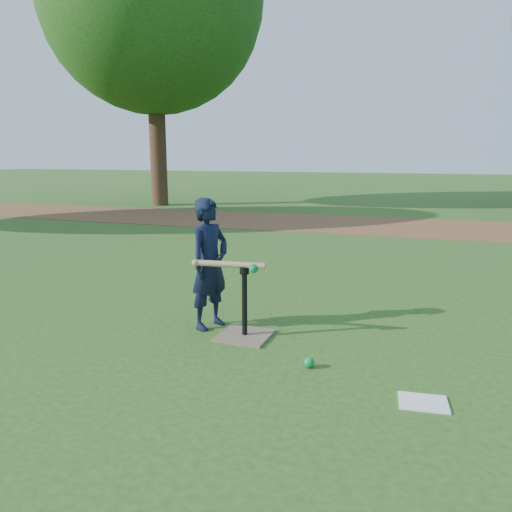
% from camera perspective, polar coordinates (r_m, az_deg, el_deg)
% --- Properties ---
extents(ground, '(80.00, 80.00, 0.00)m').
position_cam_1_polar(ground, '(4.33, -7.00, -9.34)').
color(ground, '#285116').
rests_on(ground, ground).
extents(dirt_strip, '(24.00, 3.00, 0.01)m').
position_cam_1_polar(dirt_strip, '(11.37, 9.66, 3.65)').
color(dirt_strip, brown).
rests_on(dirt_strip, ground).
extents(child, '(0.40, 0.49, 1.17)m').
position_cam_1_polar(child, '(4.44, -5.33, -0.90)').
color(child, black).
rests_on(child, ground).
extents(wiffle_ball_ground, '(0.08, 0.08, 0.08)m').
position_cam_1_polar(wiffle_ball_ground, '(3.75, 6.10, -12.01)').
color(wiffle_ball_ground, '#0C863A').
rests_on(wiffle_ball_ground, ground).
extents(clipboard, '(0.32, 0.26, 0.01)m').
position_cam_1_polar(clipboard, '(3.43, 18.57, -15.58)').
color(clipboard, white).
rests_on(clipboard, ground).
extents(batting_tee, '(0.44, 0.44, 0.61)m').
position_cam_1_polar(batting_tee, '(4.30, -1.31, -7.83)').
color(batting_tee, '#76654B').
rests_on(batting_tee, ground).
extents(swing_action, '(0.63, 0.13, 0.09)m').
position_cam_1_polar(swing_action, '(4.17, -2.85, -1.04)').
color(swing_action, tan).
rests_on(swing_action, ground).
extents(tree_left, '(6.40, 6.40, 9.08)m').
position_cam_1_polar(tree_left, '(16.28, -11.76, 26.74)').
color(tree_left, '#382316').
rests_on(tree_left, ground).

